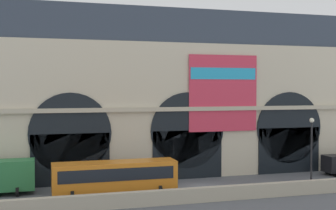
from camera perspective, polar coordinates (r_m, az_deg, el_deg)
name	(u,v)px	position (r m, az deg, el deg)	size (l,w,h in m)	color
ground_plane	(204,188)	(44.23, 4.58, -10.50)	(200.00, 200.00, 0.00)	#54565B
quay_parapet_wall	(224,193)	(39.77, 7.08, -11.02)	(90.00, 0.70, 1.23)	#B2A891
station_building	(181,95)	(50.20, 1.66, 1.23)	(51.41, 5.24, 18.28)	beige
bus_midwest	(115,176)	(40.95, -6.72, -8.97)	(11.00, 3.25, 3.10)	orange
street_lamp_quayside	(312,145)	(44.17, 17.72, -4.79)	(0.44, 0.44, 6.90)	black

